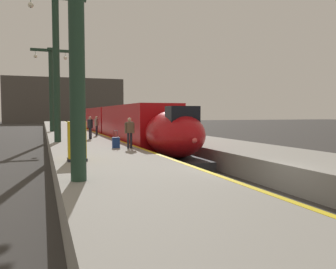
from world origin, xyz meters
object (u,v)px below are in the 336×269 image
(highspeed_train_main, at_px, (102,122))
(passenger_mid_platform, at_px, (90,126))
(passenger_near_edge, at_px, (130,130))
(ticket_machine_yellow, at_px, (77,143))
(station_column_mid, at_px, (56,54))
(rolling_suitcase, at_px, (116,143))
(station_column_far, at_px, (51,81))
(passenger_far_waiting, at_px, (97,124))

(highspeed_train_main, bearing_deg, passenger_mid_platform, -102.38)
(passenger_near_edge, bearing_deg, ticket_machine_yellow, -126.73)
(station_column_mid, xyz_separation_m, rolling_suitcase, (2.88, -5.37, -5.56))
(station_column_far, relative_size, ticket_machine_yellow, 5.50)
(station_column_far, height_order, passenger_mid_platform, station_column_far)
(passenger_near_edge, distance_m, passenger_far_waiting, 11.98)
(highspeed_train_main, distance_m, station_column_mid, 19.53)
(station_column_mid, distance_m, station_column_far, 14.71)
(rolling_suitcase, xyz_separation_m, ticket_machine_yellow, (-2.53, -4.74, 0.44))
(highspeed_train_main, bearing_deg, rolling_suitcase, -97.38)
(highspeed_train_main, bearing_deg, station_column_mid, -108.20)
(station_column_mid, height_order, passenger_far_waiting, station_column_mid)
(station_column_far, height_order, ticket_machine_yellow, station_column_far)
(rolling_suitcase, bearing_deg, station_column_far, 98.17)
(passenger_near_edge, bearing_deg, passenger_far_waiting, 90.30)
(station_column_far, xyz_separation_m, passenger_mid_platform, (2.44, -12.53, -4.33))
(station_column_mid, relative_size, station_column_far, 1.12)
(passenger_near_edge, relative_size, rolling_suitcase, 1.72)
(highspeed_train_main, xyz_separation_m, passenger_near_edge, (-2.35, -23.76, 0.08))
(passenger_mid_platform, distance_m, ticket_machine_yellow, 12.45)
(passenger_far_waiting, xyz_separation_m, rolling_suitcase, (-0.61, -11.53, -0.69))
(station_column_mid, distance_m, passenger_far_waiting, 8.60)
(passenger_far_waiting, bearing_deg, highspeed_train_main, 78.45)
(highspeed_train_main, xyz_separation_m, station_column_mid, (-5.90, -17.95, 4.96))
(station_column_mid, bearing_deg, highspeed_train_main, 71.80)
(station_column_far, distance_m, ticket_machine_yellow, 25.22)
(highspeed_train_main, height_order, station_column_far, station_column_far)
(highspeed_train_main, relative_size, passenger_mid_platform, 33.06)
(highspeed_train_main, height_order, ticket_machine_yellow, highspeed_train_main)
(station_column_mid, xyz_separation_m, passenger_near_edge, (3.55, -5.81, -4.88))
(passenger_mid_platform, bearing_deg, highspeed_train_main, 77.62)
(station_column_mid, height_order, rolling_suitcase, station_column_mid)
(highspeed_train_main, height_order, station_column_mid, station_column_mid)
(rolling_suitcase, bearing_deg, passenger_far_waiting, 86.96)
(highspeed_train_main, xyz_separation_m, passenger_mid_platform, (-3.46, -15.78, 0.08))
(passenger_far_waiting, relative_size, rolling_suitcase, 1.72)
(station_column_far, xyz_separation_m, ticket_machine_yellow, (0.35, -24.80, -4.58))
(station_column_mid, height_order, passenger_near_edge, station_column_mid)
(station_column_far, relative_size, passenger_near_edge, 5.21)
(passenger_mid_platform, bearing_deg, rolling_suitcase, -86.64)
(highspeed_train_main, bearing_deg, station_column_far, -151.15)
(rolling_suitcase, bearing_deg, highspeed_train_main, 82.62)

